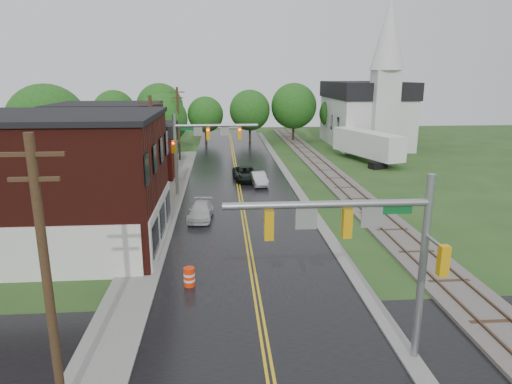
{
  "coord_description": "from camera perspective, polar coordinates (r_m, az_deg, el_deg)",
  "views": [
    {
      "loc": [
        -1.59,
        -12.78,
        10.54
      ],
      "look_at": [
        0.48,
        14.23,
        3.5
      ],
      "focal_mm": 32.0,
      "sensor_mm": 36.0,
      "label": 1
    }
  ],
  "objects": [
    {
      "name": "darkred_building",
      "position": [
        49.22,
        -14.19,
        4.37
      ],
      "size": [
        7.0,
        6.0,
        4.4
      ],
      "primitive_type": "cube",
      "color": "#3F0F0C",
      "rests_on": "ground"
    },
    {
      "name": "utility_pole_b",
      "position": [
        35.64,
        -12.77,
        4.81
      ],
      "size": [
        1.8,
        0.28,
        9.0
      ],
      "color": "#382616",
      "rests_on": "ground"
    },
    {
      "name": "yellow_house",
      "position": [
        40.57,
        -17.75,
        3.45
      ],
      "size": [
        8.0,
        7.0,
        6.4
      ],
      "primitive_type": "cube",
      "color": "tan",
      "rests_on": "ground"
    },
    {
      "name": "traffic_signal_near",
      "position": [
        16.58,
        13.74,
        -5.49
      ],
      "size": [
        7.34,
        0.3,
        7.2
      ],
      "color": "gray",
      "rests_on": "ground"
    },
    {
      "name": "tree_left_b",
      "position": [
        47.78,
        -24.46,
        7.48
      ],
      "size": [
        7.6,
        7.6,
        9.69
      ],
      "color": "black",
      "rests_on": "ground"
    },
    {
      "name": "traffic_signal_far",
      "position": [
        40.21,
        -7.06,
        6.5
      ],
      "size": [
        7.34,
        0.43,
        7.2
      ],
      "color": "gray",
      "rests_on": "ground"
    },
    {
      "name": "sedan_silver",
      "position": [
        44.35,
        0.33,
        1.65
      ],
      "size": [
        1.72,
        3.92,
        1.25
      ],
      "primitive_type": "imported",
      "rotation": [
        0.0,
        0.0,
        0.1
      ],
      "color": "#B8B8BD",
      "rests_on": "ground"
    },
    {
      "name": "cross_road",
      "position": [
        18.22,
        1.54,
        -20.78
      ],
      "size": [
        60.0,
        9.0,
        0.02
      ],
      "primitive_type": "cube",
      "color": "black",
      "rests_on": "ground"
    },
    {
      "name": "tree_left_e",
      "position": [
        59.4,
        -11.51,
        8.75
      ],
      "size": [
        6.4,
        6.4,
        8.16
      ],
      "color": "black",
      "rests_on": "ground"
    },
    {
      "name": "tree_left_c",
      "position": [
        54.42,
        -17.52,
        7.54
      ],
      "size": [
        6.0,
        6.0,
        7.65
      ],
      "color": "black",
      "rests_on": "ground"
    },
    {
      "name": "utility_pole_a",
      "position": [
        14.97,
        -24.71,
        -9.71
      ],
      "size": [
        1.8,
        0.28,
        9.0
      ],
      "color": "#382616",
      "rests_on": "ground"
    },
    {
      "name": "construction_barrel",
      "position": [
        23.85,
        -8.33,
        -10.48
      ],
      "size": [
        0.74,
        0.74,
        1.01
      ],
      "primitive_type": "cylinder",
      "rotation": [
        0.0,
        0.0,
        0.42
      ],
      "color": "red",
      "rests_on": "ground"
    },
    {
      "name": "main_road",
      "position": [
        44.08,
        -2.18,
        0.72
      ],
      "size": [
        10.0,
        90.0,
        0.02
      ],
      "primitive_type": "cube",
      "color": "black",
      "rests_on": "ground"
    },
    {
      "name": "semi_trailer",
      "position": [
        57.79,
        13.74,
        5.87
      ],
      "size": [
        5.88,
        11.9,
        3.72
      ],
      "color": "black",
      "rests_on": "ground"
    },
    {
      "name": "pickup_white",
      "position": [
        34.32,
        -6.92,
        -2.38
      ],
      "size": [
        1.98,
        4.24,
        1.2
      ],
      "primitive_type": "imported",
      "rotation": [
        0.0,
        0.0,
        -0.07
      ],
      "color": "silver",
      "rests_on": "ground"
    },
    {
      "name": "sidewalk_left",
      "position": [
        39.49,
        -10.92,
        -1.18
      ],
      "size": [
        2.4,
        50.0,
        0.12
      ],
      "primitive_type": "cube",
      "color": "gray",
      "rests_on": "ground"
    },
    {
      "name": "railroad",
      "position": [
        50.26,
        9.06,
        2.4
      ],
      "size": [
        3.2,
        80.0,
        0.3
      ],
      "color": "#59544C",
      "rests_on": "ground"
    },
    {
      "name": "brick_building",
      "position": [
        30.51,
        -25.18,
        1.08
      ],
      "size": [
        14.3,
        10.3,
        8.3
      ],
      "color": "#45140E",
      "rests_on": "ground"
    },
    {
      "name": "utility_pole_c",
      "position": [
        57.31,
        -9.68,
        8.53
      ],
      "size": [
        1.8,
        0.28,
        9.0
      ],
      "color": "#382616",
      "rests_on": "ground"
    },
    {
      "name": "curb_right",
      "position": [
        49.42,
        3.86,
        2.22
      ],
      "size": [
        0.8,
        70.0,
        0.12
      ],
      "primitive_type": "cube",
      "color": "gray",
      "rests_on": "ground"
    },
    {
      "name": "church",
      "position": [
        70.09,
        13.8,
        10.31
      ],
      "size": [
        10.4,
        18.4,
        20.0
      ],
      "color": "silver",
      "rests_on": "ground"
    },
    {
      "name": "suv_dark",
      "position": [
        46.39,
        -1.33,
        2.28
      ],
      "size": [
        2.66,
        5.03,
        1.35
      ],
      "primitive_type": "imported",
      "rotation": [
        0.0,
        0.0,
        0.09
      ],
      "color": "black",
      "rests_on": "ground"
    }
  ]
}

